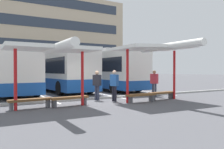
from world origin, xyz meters
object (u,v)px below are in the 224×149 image
waiting_passenger_0 (154,81)px  waiting_passenger_2 (114,83)px  bench_2 (141,96)px  waiting_shelter_1 (156,49)px  waiting_shelter_0 (53,50)px  bench_0 (30,101)px  coach_bus_2 (99,71)px  bench_1 (70,99)px  coach_bus_0 (8,72)px  coach_bus_1 (58,72)px  bench_3 (162,94)px  waiting_passenger_1 (97,83)px

waiting_passenger_0 → waiting_passenger_2: size_ratio=1.00×
bench_2 → waiting_shelter_1: bearing=-8.5°
waiting_shelter_0 → bench_0: waiting_shelter_0 is taller
coach_bus_2 → waiting_shelter_1: bearing=-97.4°
bench_0 → bench_1: (1.80, -0.11, -0.00)m
bench_2 → waiting_passenger_2: waiting_passenger_2 is taller
waiting_passenger_2 → coach_bus_0: bearing=119.4°
coach_bus_1 → waiting_passenger_2: (0.79, -8.23, -0.62)m
bench_2 → bench_3: same height
waiting_passenger_1 → bench_0: bearing=-162.0°
waiting_shelter_0 → waiting_passenger_0: (7.14, 1.48, -1.65)m
bench_2 → coach_bus_0: bearing=121.6°
bench_1 → waiting_shelter_0: bearing=-160.1°
coach_bus_2 → waiting_shelter_1: coach_bus_2 is taller
coach_bus_0 → coach_bus_1: 3.90m
coach_bus_1 → coach_bus_2: size_ratio=0.88×
bench_1 → bench_3: bearing=-3.2°
bench_1 → waiting_passenger_0: waiting_passenger_0 is taller
waiting_shelter_0 → bench_2: bearing=-3.8°
waiting_passenger_0 → waiting_shelter_0: bearing=-168.3°
waiting_shelter_0 → bench_3: 6.90m
bench_1 → bench_2: (3.80, -0.64, -0.00)m
coach_bus_2 → waiting_passenger_0: (0.30, -7.59, -0.69)m
coach_bus_1 → bench_0: coach_bus_1 is taller
bench_0 → waiting_passenger_2: (4.53, 0.29, 0.66)m
waiting_shelter_1 → waiting_passenger_2: bearing=149.1°
bench_1 → waiting_passenger_2: (2.73, 0.40, 0.66)m
waiting_passenger_2 → waiting_passenger_1: bearing=120.7°
coach_bus_2 → waiting_shelter_0: (-6.84, -9.07, 0.96)m
coach_bus_1 → waiting_passenger_2: 8.29m
coach_bus_0 → bench_1: size_ratio=5.92×
coach_bus_1 → waiting_shelter_1: coach_bus_1 is taller
bench_0 → waiting_passenger_1: size_ratio=1.14×
coach_bus_2 → waiting_passenger_0: bearing=-87.8°
coach_bus_1 → bench_3: size_ratio=5.88×
bench_2 → bench_0: bearing=172.4°
waiting_passenger_0 → waiting_passenger_2: waiting_passenger_0 is taller
waiting_shelter_1 → bench_3: waiting_shelter_1 is taller
waiting_shelter_1 → waiting_passenger_0: waiting_shelter_1 is taller
coach_bus_0 → bench_2: size_ratio=6.51×
coach_bus_0 → coach_bus_1: size_ratio=1.06×
waiting_shelter_0 → bench_0: (-0.90, 0.43, -2.31)m
waiting_shelter_0 → waiting_passenger_2: bearing=11.3°
coach_bus_2 → waiting_passenger_1: bearing=-117.3°
coach_bus_1 → waiting_shelter_0: (-2.85, -8.95, 1.03)m
bench_1 → waiting_passenger_0: (6.24, 1.16, 0.67)m
waiting_shelter_1 → bench_3: 2.77m
bench_2 → coach_bus_2: bearing=77.1°
waiting_shelter_1 → bench_2: size_ratio=2.78×
bench_1 → coach_bus_2: bearing=55.8°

